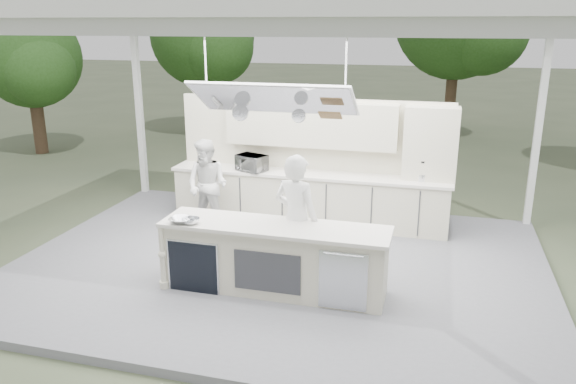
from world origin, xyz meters
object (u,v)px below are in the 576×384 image
(demo_island, at_px, (273,258))
(back_counter, at_px, (308,197))
(sous_chef, at_px, (207,185))
(head_chef, at_px, (296,220))

(demo_island, height_order, back_counter, same)
(sous_chef, bearing_deg, head_chef, -28.87)
(back_counter, xyz_separation_m, head_chef, (0.41, -2.46, 0.45))
(back_counter, distance_m, sous_chef, 1.85)
(demo_island, height_order, sous_chef, sous_chef)
(back_counter, distance_m, head_chef, 2.54)
(back_counter, height_order, head_chef, head_chef)
(back_counter, bearing_deg, demo_island, -86.37)
(head_chef, bearing_deg, back_counter, -62.79)
(back_counter, bearing_deg, sous_chef, -152.70)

